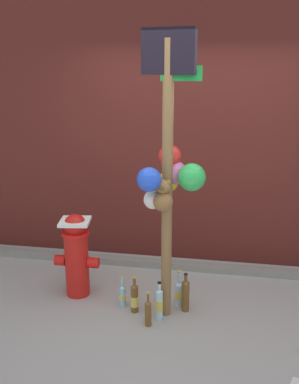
{
  "coord_description": "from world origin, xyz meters",
  "views": [
    {
      "loc": [
        0.4,
        -3.34,
        2.22
      ],
      "look_at": [
        -0.26,
        0.26,
        1.17
      ],
      "focal_mm": 41.02,
      "sensor_mm": 36.0,
      "label": 1
    }
  ],
  "objects_px": {
    "fire_hydrant": "(76,253)",
    "bottle_1": "(159,304)",
    "bottle_2": "(185,295)",
    "bottle_3": "(122,295)",
    "bottle_5": "(179,292)",
    "bottle_0": "(135,298)",
    "bottle_4": "(148,313)",
    "memorial_post": "(169,164)"
  },
  "relations": [
    {
      "from": "fire_hydrant",
      "to": "bottle_1",
      "type": "height_order",
      "value": "fire_hydrant"
    },
    {
      "from": "bottle_2",
      "to": "bottle_3",
      "type": "relative_size",
      "value": 1.23
    },
    {
      "from": "bottle_5",
      "to": "bottle_0",
      "type": "bearing_deg",
      "value": -153.7
    },
    {
      "from": "bottle_4",
      "to": "bottle_3",
      "type": "bearing_deg",
      "value": 136.86
    },
    {
      "from": "memorial_post",
      "to": "bottle_2",
      "type": "relative_size",
      "value": 6.6
    },
    {
      "from": "bottle_1",
      "to": "bottle_4",
      "type": "xyz_separation_m",
      "value": [
        -0.08,
        -0.12,
        -0.03
      ]
    },
    {
      "from": "bottle_3",
      "to": "bottle_2",
      "type": "bearing_deg",
      "value": 2.76
    },
    {
      "from": "memorial_post",
      "to": "bottle_1",
      "type": "xyz_separation_m",
      "value": [
        -0.06,
        -0.1,
        -1.28
      ]
    },
    {
      "from": "fire_hydrant",
      "to": "bottle_2",
      "type": "bearing_deg",
      "value": -6.45
    },
    {
      "from": "bottle_1",
      "to": "bottle_3",
      "type": "height_order",
      "value": "bottle_1"
    },
    {
      "from": "bottle_2",
      "to": "memorial_post",
      "type": "bearing_deg",
      "value": -151.08
    },
    {
      "from": "memorial_post",
      "to": "bottle_5",
      "type": "relative_size",
      "value": 6.95
    },
    {
      "from": "bottle_1",
      "to": "bottle_2",
      "type": "distance_m",
      "value": 0.29
    },
    {
      "from": "memorial_post",
      "to": "fire_hydrant",
      "type": "height_order",
      "value": "memorial_post"
    },
    {
      "from": "bottle_2",
      "to": "bottle_5",
      "type": "distance_m",
      "value": 0.12
    },
    {
      "from": "bottle_1",
      "to": "bottle_4",
      "type": "relative_size",
      "value": 1.12
    },
    {
      "from": "memorial_post",
      "to": "bottle_3",
      "type": "relative_size",
      "value": 8.11
    },
    {
      "from": "bottle_1",
      "to": "bottle_4",
      "type": "height_order",
      "value": "bottle_1"
    },
    {
      "from": "bottle_1",
      "to": "bottle_2",
      "type": "relative_size",
      "value": 0.97
    },
    {
      "from": "fire_hydrant",
      "to": "bottle_4",
      "type": "xyz_separation_m",
      "value": [
        0.8,
        -0.44,
        -0.31
      ]
    },
    {
      "from": "bottle_2",
      "to": "bottle_1",
      "type": "bearing_deg",
      "value": -139.21
    },
    {
      "from": "fire_hydrant",
      "to": "bottle_0",
      "type": "xyz_separation_m",
      "value": [
        0.64,
        -0.23,
        -0.3
      ]
    },
    {
      "from": "memorial_post",
      "to": "fire_hydrant",
      "type": "distance_m",
      "value": 1.38
    },
    {
      "from": "bottle_4",
      "to": "bottle_5",
      "type": "height_order",
      "value": "bottle_5"
    },
    {
      "from": "bottle_1",
      "to": "memorial_post",
      "type": "bearing_deg",
      "value": 58.68
    },
    {
      "from": "fire_hydrant",
      "to": "bottle_1",
      "type": "relative_size",
      "value": 2.29
    },
    {
      "from": "memorial_post",
      "to": "bottle_2",
      "type": "bearing_deg",
      "value": 28.92
    },
    {
      "from": "bottle_1",
      "to": "bottle_3",
      "type": "distance_m",
      "value": 0.42
    },
    {
      "from": "fire_hydrant",
      "to": "bottle_1",
      "type": "distance_m",
      "value": 0.98
    },
    {
      "from": "bottle_0",
      "to": "bottle_1",
      "type": "height_order",
      "value": "bottle_1"
    },
    {
      "from": "bottle_2",
      "to": "fire_hydrant",
      "type": "bearing_deg",
      "value": 173.55
    },
    {
      "from": "bottle_2",
      "to": "bottle_3",
      "type": "xyz_separation_m",
      "value": [
        -0.6,
        -0.03,
        -0.05
      ]
    },
    {
      "from": "bottle_4",
      "to": "bottle_5",
      "type": "bearing_deg",
      "value": 60.64
    },
    {
      "from": "bottle_4",
      "to": "bottle_5",
      "type": "distance_m",
      "value": 0.46
    },
    {
      "from": "bottle_0",
      "to": "bottle_5",
      "type": "distance_m",
      "value": 0.44
    },
    {
      "from": "memorial_post",
      "to": "bottle_1",
      "type": "height_order",
      "value": "memorial_post"
    },
    {
      "from": "memorial_post",
      "to": "bottle_5",
      "type": "bearing_deg",
      "value": 64.42
    },
    {
      "from": "fire_hydrant",
      "to": "bottle_4",
      "type": "bearing_deg",
      "value": -28.56
    },
    {
      "from": "bottle_1",
      "to": "bottle_4",
      "type": "distance_m",
      "value": 0.15
    },
    {
      "from": "fire_hydrant",
      "to": "bottle_3",
      "type": "height_order",
      "value": "fire_hydrant"
    },
    {
      "from": "bottle_4",
      "to": "bottle_0",
      "type": "bearing_deg",
      "value": 129.2
    },
    {
      "from": "bottle_4",
      "to": "fire_hydrant",
      "type": "bearing_deg",
      "value": 151.44
    }
  ]
}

